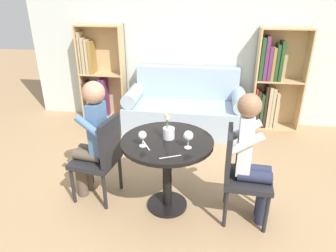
% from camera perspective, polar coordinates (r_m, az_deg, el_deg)
% --- Properties ---
extents(ground_plane, '(16.00, 16.00, 0.00)m').
position_cam_1_polar(ground_plane, '(3.16, -0.14, -14.86)').
color(ground_plane, tan).
extents(back_wall, '(5.20, 0.05, 2.70)m').
position_cam_1_polar(back_wall, '(4.82, 4.11, 16.57)').
color(back_wall, silver).
rests_on(back_wall, ground_plane).
extents(round_table, '(0.86, 0.86, 0.75)m').
position_cam_1_polar(round_table, '(2.83, -0.15, -5.73)').
color(round_table, black).
rests_on(round_table, ground_plane).
extents(couch, '(1.82, 0.80, 0.92)m').
position_cam_1_polar(couch, '(4.67, 3.32, 3.12)').
color(couch, '#9EB2C6').
rests_on(couch, ground_plane).
extents(bookshelf_left, '(0.72, 0.28, 1.53)m').
position_cam_1_polar(bookshelf_left, '(5.13, -13.10, 8.62)').
color(bookshelf_left, tan).
rests_on(bookshelf_left, ground_plane).
extents(bookshelf_right, '(0.72, 0.28, 1.53)m').
position_cam_1_polar(bookshelf_right, '(4.87, 19.20, 7.62)').
color(bookshelf_right, tan).
rests_on(bookshelf_right, ground_plane).
extents(chair_left, '(0.48, 0.48, 0.90)m').
position_cam_1_polar(chair_left, '(3.08, -12.64, -5.52)').
color(chair_left, '#232326').
rests_on(chair_left, ground_plane).
extents(chair_right, '(0.44, 0.44, 0.90)m').
position_cam_1_polar(chair_right, '(2.83, 13.58, -8.49)').
color(chair_right, '#232326').
rests_on(chair_right, ground_plane).
extents(person_left, '(0.45, 0.38, 1.26)m').
position_cam_1_polar(person_left, '(3.04, -14.31, -2.15)').
color(person_left, brown).
rests_on(person_left, ground_plane).
extents(person_right, '(0.43, 0.36, 1.24)m').
position_cam_1_polar(person_right, '(2.75, 15.77, -5.73)').
color(person_right, '#282D47').
rests_on(person_right, ground_plane).
extents(wine_glass_left, '(0.07, 0.07, 0.14)m').
position_cam_1_polar(wine_glass_left, '(2.61, -4.89, -1.82)').
color(wine_glass_left, white).
rests_on(wine_glass_left, round_table).
extents(wine_glass_right, '(0.09, 0.09, 0.16)m').
position_cam_1_polar(wine_glass_right, '(2.57, 3.90, -1.90)').
color(wine_glass_right, white).
rests_on(wine_glass_right, round_table).
extents(flower_vase, '(0.11, 0.11, 0.25)m').
position_cam_1_polar(flower_vase, '(2.75, 0.10, -0.96)').
color(flower_vase, silver).
rests_on(flower_vase, round_table).
extents(knife_left_setting, '(0.10, 0.17, 0.00)m').
position_cam_1_polar(knife_left_setting, '(2.67, -4.18, -3.69)').
color(knife_left_setting, silver).
rests_on(knife_left_setting, round_table).
extents(fork_left_setting, '(0.18, 0.09, 0.00)m').
position_cam_1_polar(fork_left_setting, '(2.48, 0.44, -5.89)').
color(fork_left_setting, silver).
rests_on(fork_left_setting, round_table).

